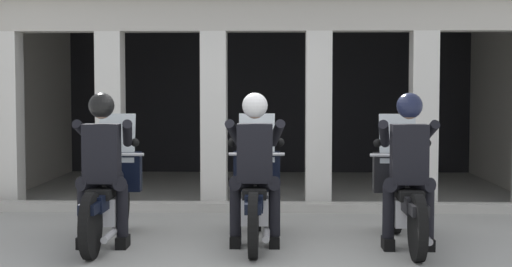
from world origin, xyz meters
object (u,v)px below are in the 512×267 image
police_officer_left (102,156)px  motorcycle_right (404,196)px  police_officer_right (409,157)px  motorcycle_center (256,195)px  police_officer_center (255,156)px  motorcycle_left (109,195)px

police_officer_left → motorcycle_right: (3.10, 0.28, -0.44)m
motorcycle_right → police_officer_right: bearing=-91.1°
motorcycle_right → motorcycle_center: bearing=176.1°
motorcycle_center → motorcycle_right: bearing=-1.6°
police_officer_left → police_officer_right: (3.10, -0.00, 0.00)m
police_officer_left → motorcycle_center: size_ratio=0.78×
motorcycle_right → police_officer_right: police_officer_right is taller
police_officer_left → police_officer_center: (1.55, 0.08, 0.00)m
motorcycle_right → police_officer_right: size_ratio=1.29×
motorcycle_left → police_officer_left: (-0.00, -0.28, 0.44)m
motorcycle_center → police_officer_right: (1.55, -0.37, 0.44)m
police_officer_center → motorcycle_center: bearing=91.3°
police_officer_left → police_officer_center: bearing=0.6°
police_officer_center → motorcycle_right: 1.62m
motorcycle_center → police_officer_right: size_ratio=1.29×
motorcycle_right → police_officer_left: bearing=-175.6°
motorcycle_left → motorcycle_right: size_ratio=1.00×
motorcycle_left → motorcycle_center: bearing=0.6°
motorcycle_left → police_officer_center: 1.62m
police_officer_left → motorcycle_right: bearing=2.7°
motorcycle_left → police_officer_left: bearing=-92.7°
police_officer_center → police_officer_right: size_ratio=1.00×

